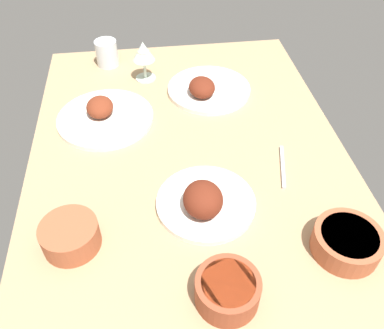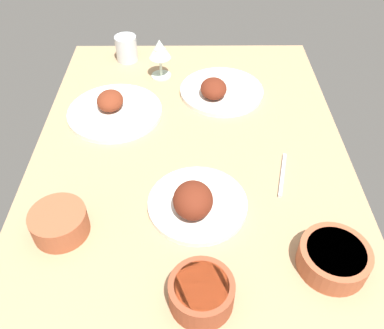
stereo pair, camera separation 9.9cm
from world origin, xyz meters
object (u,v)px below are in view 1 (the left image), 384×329
wine_glass (143,53)px  spoon_loose (283,166)px  plate_center_main (207,89)px  bowl_cream (347,241)px  plate_near_viewer (104,116)px  water_tumbler (107,53)px  bowl_sauce (228,290)px  plate_far_side (205,201)px  bowl_potatoes (70,235)px

wine_glass → spoon_loose: (-50.04, -35.07, -9.53)cm
plate_center_main → bowl_cream: size_ratio=1.83×
plate_near_viewer → plate_center_main: (10.20, -33.99, 0.17)cm
plate_near_viewer → water_tumbler: 33.66cm
plate_near_viewer → bowl_sauce: bearing=-157.7°
plate_center_main → water_tumbler: size_ratio=2.99×
plate_center_main → plate_near_viewer: bearing=106.7°
plate_far_side → bowl_cream: size_ratio=1.63×
water_tumbler → spoon_loose: 78.35cm
bowl_potatoes → water_tumbler: size_ratio=1.42×
plate_near_viewer → bowl_sauce: 69.12cm
bowl_potatoes → bowl_sauce: bowl_sauce is taller
plate_center_main → spoon_loose: (-38.23, -14.97, -1.36)cm
plate_near_viewer → plate_center_main: same height
wine_glass → bowl_potatoes: bearing=163.5°
plate_far_side → bowl_cream: plate_far_side is taller
spoon_loose → plate_near_viewer: bearing=74.3°
water_tumbler → bowl_cream: bearing=-148.7°
plate_far_side → bowl_cream: bearing=-118.6°
bowl_potatoes → wine_glass: wine_glass is taller
spoon_loose → plate_far_side: bearing=130.2°
plate_near_viewer → bowl_sauce: plate_near_viewer is taller
plate_far_side → plate_near_viewer: bearing=32.7°
bowl_potatoes → bowl_cream: size_ratio=0.87×
plate_near_viewer → bowl_cream: bearing=-135.4°
bowl_sauce → plate_center_main: bearing=-6.0°
bowl_cream → wine_glass: wine_glass is taller
plate_near_viewer → bowl_sauce: size_ratio=2.23×
plate_near_viewer → plate_center_main: 35.48cm
plate_near_viewer → plate_far_side: bearing=-147.3°
spoon_loose → bowl_potatoes: bearing=122.2°
bowl_sauce → spoon_loose: bowl_sauce is taller
plate_far_side → water_tumbler: bearing=18.7°
bowl_sauce → water_tumbler: bearing=14.7°
plate_near_viewer → bowl_potatoes: plate_near_viewer is taller
plate_far_side → wine_glass: (61.58, 11.51, 7.24)cm
bowl_cream → plate_center_main: bearing=17.7°
plate_near_viewer → water_tumbler: (33.51, -0.66, 3.08)cm
plate_center_main → bowl_sauce: (-74.11, 7.73, 1.74)cm
bowl_potatoes → bowl_sauce: bearing=-118.8°
plate_far_side → spoon_loose: size_ratio=1.53×
water_tumbler → spoon_loose: water_tumbler is taller
plate_near_viewer → spoon_loose: plate_near_viewer is taller
wine_glass → plate_near_viewer: bearing=147.8°
plate_center_main → bowl_potatoes: bearing=144.4°
plate_near_viewer → spoon_loose: 56.42cm
water_tumbler → plate_center_main: bearing=-125.0°
plate_near_viewer → plate_center_main: bearing=-73.3°
plate_near_viewer → spoon_loose: (-28.03, -48.95, -1.19)cm
bowl_sauce → plate_near_viewer: bearing=22.3°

